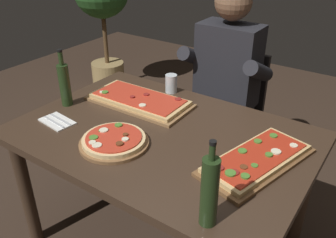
% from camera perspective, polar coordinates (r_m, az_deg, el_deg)
% --- Properties ---
extents(dining_table, '(1.40, 0.96, 0.74)m').
position_cam_1_polar(dining_table, '(1.78, -0.92, -4.73)').
color(dining_table, '#3D2B1E').
rests_on(dining_table, ground_plane).
extents(pizza_rectangular_front, '(0.58, 0.28, 0.05)m').
position_cam_1_polar(pizza_rectangular_front, '(2.00, -4.58, 2.99)').
color(pizza_rectangular_front, olive).
rests_on(pizza_rectangular_front, dining_table).
extents(pizza_rectangular_left, '(0.36, 0.57, 0.05)m').
position_cam_1_polar(pizza_rectangular_left, '(1.55, 13.91, -6.28)').
color(pizza_rectangular_left, brown).
rests_on(pizza_rectangular_left, dining_table).
extents(pizza_round_far, '(0.32, 0.32, 0.05)m').
position_cam_1_polar(pizza_round_far, '(1.65, -8.56, -3.46)').
color(pizza_round_far, brown).
rests_on(pizza_round_far, dining_table).
extents(wine_bottle_dark, '(0.06, 0.06, 0.32)m').
position_cam_1_polar(wine_bottle_dark, '(2.01, -16.07, 5.39)').
color(wine_bottle_dark, '#233819').
rests_on(wine_bottle_dark, dining_table).
extents(oil_bottle_amber, '(0.06, 0.06, 0.32)m').
position_cam_1_polar(oil_bottle_amber, '(1.18, 6.58, -11.30)').
color(oil_bottle_amber, '#233819').
rests_on(oil_bottle_amber, dining_table).
extents(tumbler_near_camera, '(0.07, 0.07, 0.11)m').
position_cam_1_polar(tumbler_near_camera, '(2.12, 0.50, 5.48)').
color(tumbler_near_camera, silver).
rests_on(tumbler_near_camera, dining_table).
extents(napkin_cutlery_set, '(0.19, 0.13, 0.01)m').
position_cam_1_polar(napkin_cutlery_set, '(1.90, -17.14, -0.37)').
color(napkin_cutlery_set, white).
rests_on(napkin_cutlery_set, dining_table).
extents(diner_chair, '(0.44, 0.44, 0.87)m').
position_cam_1_polar(diner_chair, '(2.53, 9.62, 1.56)').
color(diner_chair, black).
rests_on(diner_chair, ground_plane).
extents(seated_diner, '(0.53, 0.41, 1.33)m').
position_cam_1_polar(seated_diner, '(2.32, 8.83, 6.05)').
color(seated_diner, '#23232D').
rests_on(seated_diner, ground_plane).
extents(potted_plant_corner, '(0.55, 0.55, 1.31)m').
position_cam_1_polar(potted_plant_corner, '(3.82, -10.36, 17.29)').
color(potted_plant_corner, tan).
rests_on(potted_plant_corner, ground_plane).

